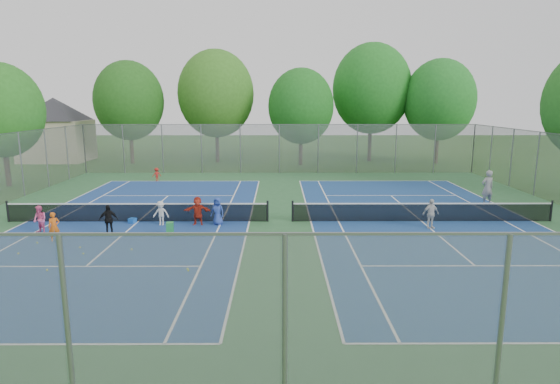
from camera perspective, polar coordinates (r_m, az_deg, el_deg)
The scene contains 36 objects.
ground at distance 23.13m, azimuth 0.01°, elevation -3.64°, with size 120.00×120.00×0.00m, color #27551A.
court_pad at distance 23.13m, azimuth 0.01°, elevation -3.62°, with size 32.00×32.00×0.01m, color #2E6136.
court_left at distance 24.13m, azimuth -16.88°, elevation -3.46°, with size 10.97×23.77×0.01m, color navy.
court_right at distance 24.19m, azimuth 16.86°, elevation -3.43°, with size 10.97×23.77×0.01m, color navy.
net_left at distance 24.03m, azimuth -16.94°, elevation -2.45°, with size 12.87×0.10×0.91m, color black.
net_right at distance 24.09m, azimuth 16.92°, elevation -2.41°, with size 12.87×0.10×0.91m, color black.
fence_north at distance 38.57m, azimuth -0.09°, elevation 5.28°, with size 32.00×0.10×4.00m, color gray.
fence_south at distance 7.45m, azimuth 0.58°, elevation -20.08°, with size 32.00×0.10×4.00m, color gray.
house at distance 51.31m, azimuth -25.78°, elevation 8.10°, with size 11.03×11.03×7.30m.
tree_nw at distance 46.50m, azimuth -17.95°, elevation 10.54°, with size 6.40×6.40×9.58m.
tree_nl at distance 45.76m, azimuth -7.81°, elevation 11.78°, with size 7.20×7.20×10.69m.
tree_nc at distance 43.43m, azimuth 2.57°, elevation 10.40°, with size 6.00×6.00×8.85m.
tree_nr at distance 47.28m, azimuth 11.11°, elevation 12.25°, with size 7.60×7.60×11.42m.
tree_ne at distance 46.87m, azimuth 18.88°, elevation 10.57°, with size 6.60×6.60×9.77m.
tree_side_w at distance 37.50m, azimuth -30.89°, elevation 8.55°, with size 5.60×5.60×8.47m.
ball_crate at distance 23.89m, azimuth -17.55°, elevation -3.36°, with size 0.30×0.30×0.26m, color blue.
ball_hopper at distance 21.27m, azimuth -13.26°, elevation -4.40°, with size 0.31×0.31×0.60m, color green.
student_a at distance 22.02m, azimuth -25.84°, elevation -3.83°, with size 0.46×0.30×1.25m, color orange.
student_b at distance 23.57m, azimuth -27.22°, elevation -3.01°, with size 0.62×0.48×1.27m, color pink.
student_c at distance 23.03m, azimuth -14.31°, elevation -2.53°, with size 0.76×0.44×1.18m, color silver.
student_d at distance 22.07m, azimuth -20.19°, elevation -3.21°, with size 0.80×0.33×1.37m, color black.
student_e at distance 22.57m, azimuth -7.63°, elevation -2.35°, with size 0.65×0.43×1.34m, color #2A459B.
student_f at distance 22.71m, azimuth -10.00°, elevation -2.28°, with size 1.28×0.41×1.38m, color #AF2A19.
child_far_baseline at distance 35.87m, azimuth -14.80°, elevation 2.07°, with size 0.65×0.38×1.01m, color #B12019.
instructor at distance 29.09m, azimuth 23.96°, elevation 0.47°, with size 0.73×0.48×2.01m, color gray.
teen_court_b at distance 22.85m, azimuth 17.90°, elevation -2.55°, with size 0.82×0.34×1.41m, color silver.
tennis_ball_0 at distance 22.06m, azimuth -27.47°, elevation -5.55°, with size 0.07×0.07×0.07m, color #CBF338.
tennis_ball_1 at distance 16.82m, azimuth -11.12°, elevation -9.43°, with size 0.07×0.07×0.07m, color #A3C32D.
tennis_ball_2 at distance 19.78m, azimuth -22.84°, elevation -6.97°, with size 0.07×0.07×0.07m, color #C8E936.
tennis_ball_3 at distance 20.63m, azimuth -23.19°, elevation -6.28°, with size 0.07×0.07×0.07m, color #CCD832.
tennis_ball_4 at distance 16.99m, azimuth -11.21°, elevation -9.22°, with size 0.07×0.07×0.07m, color #AEC82E.
tennis_ball_5 at distance 19.67m, azimuth -17.63°, elevation -6.72°, with size 0.07×0.07×0.07m, color #E5F138.
tennis_ball_6 at distance 21.23m, azimuth -25.46°, elevation -5.98°, with size 0.07×0.07×0.07m, color #C3E435.
tennis_ball_7 at distance 18.46m, azimuth -26.52°, elevation -8.55°, with size 0.07×0.07×0.07m, color #CBD431.
tennis_ball_8 at distance 21.29m, azimuth -11.68°, elevation -5.07°, with size 0.07×0.07×0.07m, color yellow.
tennis_ball_9 at distance 20.89m, azimuth -29.28°, elevation -6.60°, with size 0.07×0.07×0.07m, color yellow.
Camera 1 is at (-0.10, -22.38, 5.84)m, focal length 30.00 mm.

